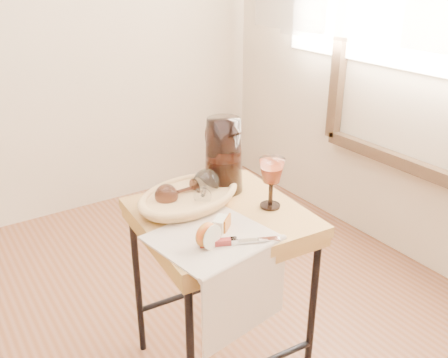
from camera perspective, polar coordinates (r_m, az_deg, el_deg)
side_table at (r=1.69m, az=-0.38°, el=-13.35°), size 0.53×0.53×0.63m
tea_towel at (r=1.38m, az=-1.50°, el=-6.86°), size 0.35×0.32×0.01m
bread_basket at (r=1.56m, az=-4.11°, el=-2.32°), size 0.37×0.30×0.04m
goblet_lying_a at (r=1.54m, az=-5.33°, el=-1.49°), size 0.12×0.08×0.07m
goblet_lying_b at (r=1.55m, az=-2.25°, el=-1.04°), size 0.16×0.17×0.09m
pitcher at (r=1.62m, az=-0.06°, el=2.82°), size 0.19×0.26×0.29m
wine_goblet at (r=1.52m, az=5.54°, el=-0.47°), size 0.09×0.09×0.17m
apple_half at (r=1.32m, az=-2.11°, el=-6.52°), size 0.08×0.06×0.07m
apple_wedge at (r=1.40m, az=-0.44°, el=-5.28°), size 0.06×0.06×0.04m
table_knife at (r=1.34m, az=1.48°, el=-7.23°), size 0.21×0.11×0.02m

